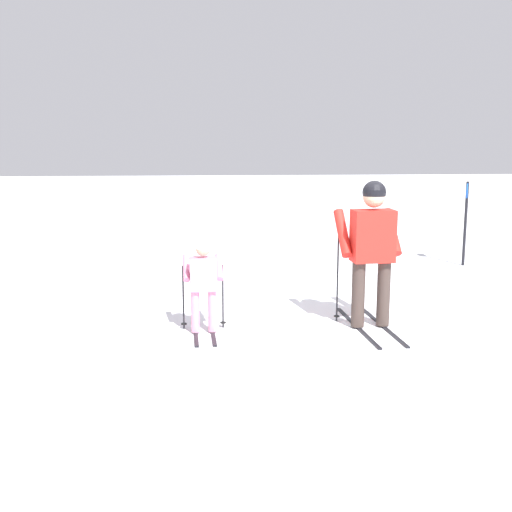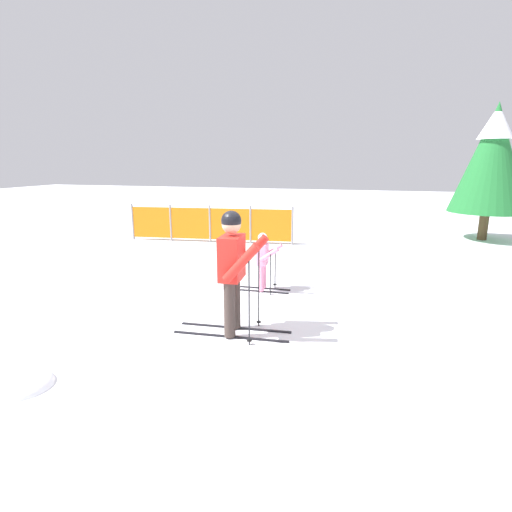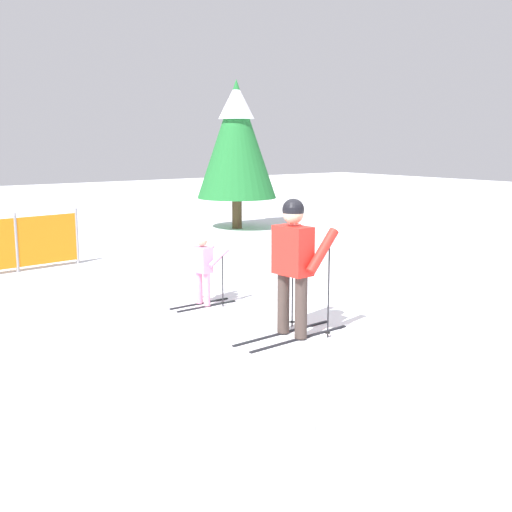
{
  "view_description": "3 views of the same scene",
  "coord_description": "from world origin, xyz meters",
  "px_view_note": "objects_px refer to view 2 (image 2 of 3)",
  "views": [
    {
      "loc": [
        -7.24,
        1.84,
        2.25
      ],
      "look_at": [
        -0.13,
        1.3,
        0.91
      ],
      "focal_mm": 45.0,
      "sensor_mm": 36.0,
      "label": 1
    },
    {
      "loc": [
        1.77,
        -5.07,
        2.38
      ],
      "look_at": [
        0.02,
        1.11,
        0.86
      ],
      "focal_mm": 28.0,
      "sensor_mm": 36.0,
      "label": 2
    },
    {
      "loc": [
        -4.99,
        -6.07,
        2.45
      ],
      "look_at": [
        0.05,
        0.73,
        0.91
      ],
      "focal_mm": 45.0,
      "sensor_mm": 36.0,
      "label": 3
    }
  ],
  "objects_px": {
    "skier_child": "(264,257)",
    "conifer_far": "(493,157)",
    "skier_adult": "(233,262)",
    "safety_fence": "(210,224)"
  },
  "relations": [
    {
      "from": "skier_child",
      "to": "safety_fence",
      "type": "distance_m",
      "value": 4.89
    },
    {
      "from": "skier_child",
      "to": "conifer_far",
      "type": "xyz_separation_m",
      "value": [
        5.27,
        6.71,
        1.87
      ]
    },
    {
      "from": "safety_fence",
      "to": "skier_child",
      "type": "bearing_deg",
      "value": -56.07
    },
    {
      "from": "skier_child",
      "to": "safety_fence",
      "type": "bearing_deg",
      "value": 121.59
    },
    {
      "from": "skier_adult",
      "to": "safety_fence",
      "type": "distance_m",
      "value": 6.68
    },
    {
      "from": "skier_child",
      "to": "conifer_far",
      "type": "height_order",
      "value": "conifer_far"
    },
    {
      "from": "safety_fence",
      "to": "conifer_far",
      "type": "bearing_deg",
      "value": 18.32
    },
    {
      "from": "skier_child",
      "to": "safety_fence",
      "type": "height_order",
      "value": "safety_fence"
    },
    {
      "from": "safety_fence",
      "to": "conifer_far",
      "type": "xyz_separation_m",
      "value": [
        8.0,
        2.65,
        1.96
      ]
    },
    {
      "from": "skier_adult",
      "to": "safety_fence",
      "type": "relative_size",
      "value": 0.35
    }
  ]
}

